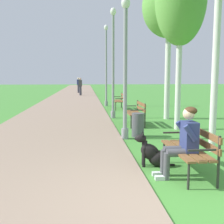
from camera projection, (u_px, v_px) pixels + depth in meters
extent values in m
plane|color=#478E38|center=(177.00, 206.00, 3.84)|extent=(120.00, 120.00, 0.00)
cube|color=gray|center=(75.00, 94.00, 27.32)|extent=(4.11, 60.00, 0.04)
cube|color=brown|center=(176.00, 150.00, 5.02)|extent=(0.14, 1.50, 0.04)
cube|color=brown|center=(186.00, 150.00, 5.04)|extent=(0.14, 1.50, 0.04)
cube|color=brown|center=(195.00, 150.00, 5.05)|extent=(0.14, 1.50, 0.04)
cube|color=brown|center=(201.00, 142.00, 5.05)|extent=(0.04, 1.50, 0.11)
cube|color=brown|center=(201.00, 132.00, 5.02)|extent=(0.04, 1.50, 0.11)
cylinder|color=#2D2B28|center=(164.00, 152.00, 5.73)|extent=(0.04, 0.04, 0.45)
cylinder|color=#2D2B28|center=(187.00, 142.00, 5.75)|extent=(0.04, 0.04, 0.85)
cube|color=#2D2B28|center=(174.00, 133.00, 5.70)|extent=(0.45, 0.04, 0.03)
cylinder|color=#2D2B28|center=(189.00, 176.00, 4.36)|extent=(0.04, 0.04, 0.45)
cylinder|color=#2D2B28|center=(219.00, 162.00, 4.38)|extent=(0.04, 0.04, 0.85)
cube|color=#2D2B28|center=(202.00, 150.00, 4.33)|extent=(0.45, 0.04, 0.03)
cube|color=brown|center=(129.00, 113.00, 10.18)|extent=(0.14, 1.50, 0.04)
cube|color=brown|center=(133.00, 113.00, 10.20)|extent=(0.14, 1.50, 0.04)
cube|color=brown|center=(138.00, 113.00, 10.21)|extent=(0.14, 1.50, 0.04)
cube|color=brown|center=(141.00, 109.00, 10.21)|extent=(0.04, 1.50, 0.11)
cube|color=brown|center=(141.00, 104.00, 10.18)|extent=(0.04, 1.50, 0.11)
cylinder|color=#2D2B28|center=(125.00, 116.00, 10.89)|extent=(0.04, 0.04, 0.45)
cylinder|color=#2D2B28|center=(138.00, 111.00, 10.91)|extent=(0.04, 0.04, 0.85)
cube|color=#2D2B28|center=(130.00, 106.00, 10.86)|extent=(0.45, 0.04, 0.03)
cylinder|color=#2D2B28|center=(131.00, 122.00, 9.52)|extent=(0.04, 0.04, 0.45)
cylinder|color=#2D2B28|center=(145.00, 116.00, 9.55)|extent=(0.04, 0.04, 0.85)
cube|color=#2D2B28|center=(137.00, 110.00, 9.49)|extent=(0.45, 0.04, 0.03)
cube|color=brown|center=(115.00, 101.00, 15.16)|extent=(0.14, 1.50, 0.04)
cube|color=brown|center=(118.00, 101.00, 15.18)|extent=(0.14, 1.50, 0.04)
cube|color=brown|center=(121.00, 101.00, 15.19)|extent=(0.14, 1.50, 0.04)
cube|color=brown|center=(123.00, 98.00, 15.19)|extent=(0.04, 1.50, 0.11)
cube|color=brown|center=(123.00, 95.00, 15.16)|extent=(0.04, 1.50, 0.11)
cylinder|color=#2D2B28|center=(113.00, 104.00, 15.87)|extent=(0.04, 0.04, 0.45)
cylinder|color=#2D2B28|center=(121.00, 100.00, 15.89)|extent=(0.04, 0.04, 0.85)
cube|color=#2D2B28|center=(117.00, 97.00, 15.84)|extent=(0.45, 0.04, 0.03)
cylinder|color=#2D2B28|center=(116.00, 106.00, 14.50)|extent=(0.04, 0.04, 0.45)
cylinder|color=#2D2B28|center=(125.00, 102.00, 14.52)|extent=(0.04, 0.04, 0.85)
cube|color=#2D2B28|center=(120.00, 99.00, 14.47)|extent=(0.45, 0.04, 0.03)
cylinder|color=#4C4C51|center=(175.00, 150.00, 4.97)|extent=(0.42, 0.14, 0.14)
cylinder|color=#4C4C51|center=(163.00, 163.00, 4.98)|extent=(0.11, 0.11, 0.47)
cube|color=silver|center=(159.00, 174.00, 5.00)|extent=(0.24, 0.09, 0.07)
cylinder|color=#4C4C51|center=(179.00, 153.00, 4.77)|extent=(0.42, 0.14, 0.14)
cylinder|color=#4C4C51|center=(167.00, 166.00, 4.78)|extent=(0.11, 0.11, 0.47)
cube|color=silver|center=(162.00, 178.00, 4.80)|extent=(0.24, 0.09, 0.07)
cube|color=navy|center=(189.00, 136.00, 4.86)|extent=(0.22, 0.36, 0.52)
cylinder|color=navy|center=(182.00, 129.00, 5.04)|extent=(0.25, 0.09, 0.30)
cylinder|color=navy|center=(190.00, 133.00, 4.64)|extent=(0.25, 0.09, 0.30)
sphere|color=beige|center=(189.00, 114.00, 4.81)|extent=(0.21, 0.21, 0.21)
ellipsoid|color=#472D19|center=(191.00, 111.00, 4.80)|extent=(0.22, 0.23, 0.14)
ellipsoid|color=black|center=(158.00, 158.00, 5.52)|extent=(0.39, 0.32, 0.32)
ellipsoid|color=black|center=(150.00, 152.00, 5.51)|extent=(0.52, 0.27, 0.48)
ellipsoid|color=black|center=(153.00, 150.00, 5.50)|extent=(0.37, 0.23, 0.27)
cylinder|color=black|center=(143.00, 156.00, 5.58)|extent=(0.06, 0.06, 0.38)
cylinder|color=black|center=(144.00, 158.00, 5.46)|extent=(0.06, 0.06, 0.38)
cylinder|color=black|center=(145.00, 145.00, 5.49)|extent=(0.13, 0.18, 0.19)
ellipsoid|color=black|center=(141.00, 138.00, 5.47)|extent=(0.23, 0.16, 0.16)
cone|color=black|center=(136.00, 139.00, 5.48)|extent=(0.11, 0.10, 0.09)
cone|color=black|center=(143.00, 133.00, 5.51)|extent=(0.06, 0.06, 0.09)
cone|color=black|center=(143.00, 134.00, 5.42)|extent=(0.06, 0.06, 0.09)
cylinder|color=black|center=(168.00, 165.00, 5.54)|extent=(0.28, 0.07, 0.04)
cylinder|color=gray|center=(125.00, 134.00, 7.96)|extent=(0.20, 0.20, 0.30)
cylinder|color=gray|center=(125.00, 75.00, 7.75)|extent=(0.11, 0.11, 3.61)
ellipsoid|color=silver|center=(126.00, 3.00, 7.51)|extent=(0.24, 0.24, 0.32)
cylinder|color=gray|center=(113.00, 115.00, 11.93)|extent=(0.20, 0.20, 0.30)
cylinder|color=gray|center=(113.00, 68.00, 11.68)|extent=(0.11, 0.11, 4.27)
ellipsoid|color=silver|center=(113.00, 12.00, 11.39)|extent=(0.24, 0.24, 0.32)
cylinder|color=gray|center=(106.00, 104.00, 16.78)|extent=(0.20, 0.20, 0.30)
cylinder|color=gray|center=(106.00, 68.00, 16.51)|extent=(0.11, 0.11, 4.47)
ellipsoid|color=silver|center=(106.00, 27.00, 16.22)|extent=(0.24, 0.24, 0.32)
cylinder|color=silver|center=(216.00, 61.00, 6.38)|extent=(0.16, 0.16, 4.23)
cylinder|color=silver|center=(178.00, 79.00, 9.21)|extent=(0.19, 0.19, 3.35)
cylinder|color=silver|center=(167.00, 73.00, 11.48)|extent=(0.22, 0.22, 3.80)
ellipsoid|color=#66A847|center=(169.00, 6.00, 11.14)|extent=(2.16, 2.09, 2.49)
cylinder|color=#515156|center=(138.00, 125.00, 8.21)|extent=(0.36, 0.36, 0.70)
cylinder|color=#383842|center=(80.00, 91.00, 25.77)|extent=(0.22, 0.22, 0.88)
cube|color=#3F3F42|center=(80.00, 83.00, 25.68)|extent=(0.32, 0.20, 0.56)
sphere|color=tan|center=(80.00, 79.00, 25.63)|extent=(0.20, 0.20, 0.20)
cylinder|color=#383842|center=(79.00, 89.00, 29.81)|extent=(0.22, 0.22, 0.88)
cube|color=navy|center=(78.00, 82.00, 29.72)|extent=(0.32, 0.20, 0.56)
sphere|color=beige|center=(78.00, 79.00, 29.67)|extent=(0.20, 0.20, 0.20)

